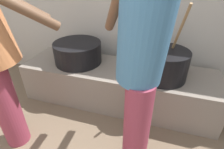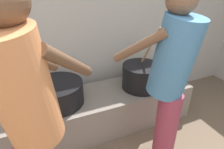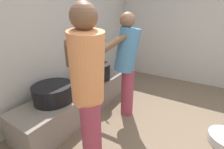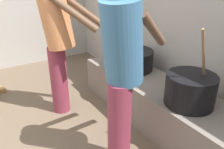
{
  "view_description": "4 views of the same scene",
  "coord_description": "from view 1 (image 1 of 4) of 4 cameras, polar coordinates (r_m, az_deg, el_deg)",
  "views": [
    {
      "loc": [
        0.54,
        0.16,
        1.44
      ],
      "look_at": [
        0.24,
        1.11,
        0.83
      ],
      "focal_mm": 28.99,
      "sensor_mm": 36.0,
      "label": 1
    },
    {
      "loc": [
        -0.55,
        0.11,
        1.64
      ],
      "look_at": [
        0.07,
        1.55,
        0.84
      ],
      "focal_mm": 30.47,
      "sensor_mm": 36.0,
      "label": 2
    },
    {
      "loc": [
        -1.58,
        0.2,
        1.56
      ],
      "look_at": [
        0.41,
        1.41,
        0.66
      ],
      "focal_mm": 24.22,
      "sensor_mm": 36.0,
      "label": 3
    },
    {
      "loc": [
        1.78,
        0.2,
        1.59
      ],
      "look_at": [
        -0.0,
        1.33,
        0.65
      ],
      "focal_mm": 37.58,
      "sensor_mm": 36.0,
      "label": 4
    }
  ],
  "objects": [
    {
      "name": "block_enclosure_rear",
      "position": [
        2.3,
        3.77,
        22.49
      ],
      "size": [
        5.35,
        0.2,
        2.16
      ],
      "primitive_type": "cube",
      "color": "#ADA8A0",
      "rests_on": "ground_plane"
    },
    {
      "name": "hearth_ledge",
      "position": [
        2.13,
        1.71,
        -3.28
      ],
      "size": [
        2.17,
        0.6,
        0.45
      ],
      "primitive_type": "cube",
      "color": "slate",
      "rests_on": "ground_plane"
    },
    {
      "name": "cooking_pot_main",
      "position": [
        1.86,
        16.24,
        3.12
      ],
      "size": [
        0.45,
        0.45,
        0.74
      ],
      "color": "black",
      "rests_on": "hearth_ledge"
    },
    {
      "name": "cooking_pot_secondary",
      "position": [
        2.14,
        -10.72,
        6.9
      ],
      "size": [
        0.54,
        0.54,
        0.24
      ],
      "color": "black",
      "rests_on": "hearth_ledge"
    },
    {
      "name": "cook_in_blue_shirt",
      "position": [
        1.13,
        9.25,
        4.34
      ],
      "size": [
        0.58,
        0.74,
        1.62
      ],
      "color": "#8C3347",
      "rests_on": "ground_plane"
    }
  ]
}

